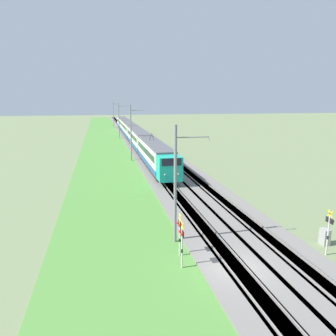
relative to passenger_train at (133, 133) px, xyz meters
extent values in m
plane|color=#6B7A51|center=(-61.58, 0.00, -2.44)|extent=(400.00, 400.00, 0.00)
cube|color=slate|center=(-11.58, 0.00, -2.29)|extent=(240.00, 4.40, 0.30)
cube|color=slate|center=(-11.58, -4.07, -2.29)|extent=(240.00, 4.40, 0.30)
cube|color=#4C4238|center=(-11.58, 0.00, -2.29)|extent=(240.00, 1.57, 0.30)
cube|color=gray|center=(-11.58, 0.53, -2.07)|extent=(240.00, 0.07, 0.15)
cube|color=gray|center=(-11.58, -0.53, -2.07)|extent=(240.00, 0.07, 0.15)
cube|color=#4C4238|center=(-11.58, -4.07, -2.29)|extent=(240.00, 1.57, 0.30)
cube|color=gray|center=(-11.58, -3.53, -2.07)|extent=(240.00, 0.07, 0.15)
cube|color=gray|center=(-11.58, -4.60, -2.07)|extent=(240.00, 0.07, 0.15)
cube|color=#4C8438|center=(-11.58, 6.61, -2.38)|extent=(240.00, 10.35, 0.12)
cube|color=#19A88E|center=(-41.84, 0.00, -0.01)|extent=(2.45, 2.75, 2.85)
cube|color=black|center=(-42.20, 0.00, 0.94)|extent=(1.77, 2.29, 0.86)
sphere|color=#F2EAC6|center=(-43.01, 0.79, -0.49)|extent=(0.20, 0.20, 0.20)
sphere|color=#F2EAC6|center=(-43.01, -0.79, -0.49)|extent=(0.20, 0.20, 0.20)
cube|color=navy|center=(-31.37, 0.00, -1.04)|extent=(18.48, 2.87, 0.80)
cube|color=silver|center=(-31.37, 0.00, 0.38)|extent=(18.48, 2.87, 2.05)
cube|color=black|center=(-31.37, 0.00, 0.55)|extent=(17.00, 2.89, 0.86)
cube|color=#515156|center=(-31.37, 0.00, 1.54)|extent=(18.48, 2.64, 0.25)
cube|color=black|center=(-31.37, 0.00, -1.72)|extent=(17.55, 2.44, 0.55)
cylinder|color=black|center=(-38.81, 0.53, -1.56)|extent=(0.86, 0.12, 0.86)
cylinder|color=black|center=(-38.81, -0.53, -1.56)|extent=(0.86, 0.12, 0.86)
cube|color=navy|center=(-11.07, 0.00, -1.04)|extent=(20.93, 2.87, 0.80)
cube|color=silver|center=(-11.07, 0.00, 0.38)|extent=(20.93, 2.87, 2.05)
cube|color=black|center=(-11.07, 0.00, 0.55)|extent=(19.26, 2.89, 0.86)
cube|color=#515156|center=(-11.07, 0.00, 1.54)|extent=(20.93, 2.64, 0.25)
cube|color=black|center=(-11.07, 0.00, -1.72)|extent=(19.88, 2.44, 0.55)
cube|color=navy|center=(10.46, 0.00, -1.04)|extent=(20.93, 2.87, 0.80)
cube|color=silver|center=(10.46, 0.00, 0.38)|extent=(20.93, 2.87, 2.05)
cube|color=black|center=(10.46, 0.00, 0.55)|extent=(19.26, 2.89, 0.86)
cube|color=#515156|center=(10.46, 0.00, 1.54)|extent=(20.93, 2.64, 0.25)
cube|color=black|center=(10.46, 0.00, -1.72)|extent=(19.88, 2.44, 0.55)
cube|color=navy|center=(31.99, 0.00, -1.04)|extent=(20.93, 2.87, 0.80)
cube|color=silver|center=(31.99, 0.00, 0.38)|extent=(20.93, 2.87, 2.05)
cube|color=black|center=(31.99, 0.00, 0.55)|extent=(19.26, 2.89, 0.86)
cube|color=#515156|center=(31.99, 0.00, 1.54)|extent=(20.93, 2.64, 0.25)
cube|color=black|center=(31.99, 0.00, -1.72)|extent=(19.88, 2.44, 0.55)
cylinder|color=black|center=(-28.60, 0.17, 2.21)|extent=(0.06, 0.33, 1.08)
cylinder|color=black|center=(-28.60, -0.17, 2.21)|extent=(0.06, 0.33, 1.08)
cube|color=black|center=(-38.81, 0.00, -2.44)|extent=(0.10, 0.10, 0.00)
cylinder|color=beige|center=(-60.52, 3.18, -1.04)|extent=(0.11, 0.11, 2.79)
cylinder|color=black|center=(-60.52, 3.18, -1.18)|extent=(0.12, 0.12, 0.25)
cube|color=black|center=(-60.52, 3.18, 0.00)|extent=(0.70, 0.06, 0.36)
sphere|color=red|center=(-60.74, 3.25, 0.00)|extent=(0.20, 0.20, 0.20)
sphere|color=red|center=(-60.29, 3.25, 0.00)|extent=(0.20, 0.20, 0.20)
cube|color=yellow|center=(-60.52, 3.18, 0.47)|extent=(0.49, 0.03, 0.49)
cube|color=yellow|center=(-60.52, 3.18, 0.47)|extent=(0.49, 0.03, 0.49)
cylinder|color=beige|center=(-60.65, -6.91, -1.02)|extent=(0.11, 0.11, 2.84)
cylinder|color=black|center=(-60.65, -6.91, -1.16)|extent=(0.12, 0.12, 0.25)
cube|color=black|center=(-60.65, -6.91, 0.05)|extent=(0.70, 0.06, 0.36)
sphere|color=red|center=(-60.42, -6.98, 0.05)|extent=(0.20, 0.20, 0.20)
sphere|color=red|center=(-60.87, -6.98, 0.05)|extent=(0.20, 0.20, 0.20)
cube|color=yellow|center=(-60.65, -6.91, 0.52)|extent=(0.49, 0.03, 0.49)
cube|color=yellow|center=(-60.65, -6.91, 0.52)|extent=(0.49, 0.03, 0.49)
cylinder|color=beige|center=(-58.90, 2.93, -1.09)|extent=(0.11, 0.11, 2.71)
cylinder|color=black|center=(-58.90, 2.93, -1.22)|extent=(0.12, 0.12, 0.25)
cube|color=black|center=(-58.90, 2.93, -0.08)|extent=(0.70, 0.06, 0.36)
sphere|color=red|center=(-59.12, 3.00, -0.08)|extent=(0.20, 0.20, 0.20)
sphere|color=red|center=(-58.68, 3.00, -0.08)|extent=(0.20, 0.20, 0.20)
cube|color=yellow|center=(-58.90, 2.93, 0.39)|extent=(0.49, 0.03, 0.49)
cube|color=yellow|center=(-58.90, 2.93, 0.39)|extent=(0.49, 0.03, 0.49)
cylinder|color=slate|center=(-56.71, 2.74, 1.91)|extent=(0.22, 0.22, 8.70)
cylinder|color=slate|center=(-56.71, 1.54, 5.36)|extent=(0.08, 2.40, 0.08)
cylinder|color=#B2ADA8|center=(-56.71, 0.34, 5.16)|extent=(0.10, 0.10, 0.30)
cylinder|color=slate|center=(-23.87, 2.74, 2.28)|extent=(0.22, 0.22, 9.43)
cylinder|color=slate|center=(-23.87, 1.54, 6.09)|extent=(0.08, 2.40, 0.08)
cylinder|color=#B2ADA8|center=(-23.87, 0.34, 5.89)|extent=(0.10, 0.10, 0.30)
cylinder|color=slate|center=(8.97, 2.74, 2.25)|extent=(0.22, 0.22, 9.38)
cylinder|color=slate|center=(8.97, 1.54, 6.04)|extent=(0.08, 2.40, 0.08)
cylinder|color=#B2ADA8|center=(8.97, 0.34, 5.84)|extent=(0.10, 0.10, 0.30)
cylinder|color=slate|center=(41.82, 2.74, 2.28)|extent=(0.22, 0.22, 9.44)
cylinder|color=slate|center=(41.82, 1.54, 6.10)|extent=(0.08, 2.40, 0.08)
cylinder|color=#B2ADA8|center=(41.82, 0.34, 5.90)|extent=(0.10, 0.10, 0.30)
cube|color=gray|center=(-59.19, -7.85, -1.84)|extent=(0.71, 0.49, 1.20)
camera|label=1|loc=(-78.58, 7.84, 7.99)|focal=35.00mm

